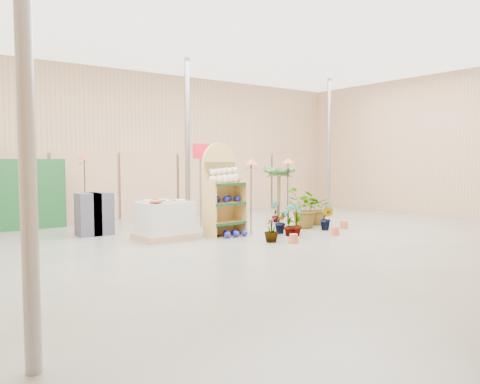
% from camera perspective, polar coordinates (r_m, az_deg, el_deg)
% --- Properties ---
extents(room, '(15.20, 12.10, 4.70)m').
position_cam_1_polar(room, '(10.62, 0.58, 6.30)').
color(room, '#636156').
rests_on(room, ground).
extents(display_shelf, '(0.93, 0.61, 2.18)m').
position_cam_1_polar(display_shelf, '(11.07, -2.28, -0.09)').
color(display_shelf, tan).
rests_on(display_shelf, ground).
extents(teddy_bears, '(0.81, 0.22, 0.36)m').
position_cam_1_polar(teddy_bears, '(10.98, -1.84, 1.89)').
color(teddy_bears, beige).
rests_on(teddy_bears, display_shelf).
extents(gazing_balls_shelf, '(0.80, 0.27, 0.15)m').
position_cam_1_polar(gazing_balls_shelf, '(10.97, -1.89, -0.86)').
color(gazing_balls_shelf, navy).
rests_on(gazing_balls_shelf, display_shelf).
extents(gazing_balls_floor, '(0.63, 0.39, 0.15)m').
position_cam_1_polar(gazing_balls_floor, '(10.86, -0.76, -5.07)').
color(gazing_balls_floor, navy).
rests_on(gazing_balls_floor, ground).
extents(pallet_stack, '(1.23, 1.03, 0.89)m').
position_cam_1_polar(pallet_stack, '(10.60, -9.20, -3.43)').
color(pallet_stack, tan).
rests_on(pallet_stack, ground).
extents(charcoal_planters, '(0.80, 0.50, 1.00)m').
position_cam_1_polar(charcoal_planters, '(11.55, -17.32, -2.58)').
color(charcoal_planters, '#30313B').
rests_on(charcoal_planters, ground).
extents(trellis_stock, '(2.00, 0.30, 1.80)m').
position_cam_1_polar(trellis_stock, '(13.07, -24.85, -0.26)').
color(trellis_stock, '#164C20').
rests_on(trellis_stock, ground).
extents(offer_sign, '(0.50, 0.08, 2.20)m').
position_cam_1_polar(offer_sign, '(12.38, -4.80, 2.98)').
color(offer_sign, gray).
rests_on(offer_sign, ground).
extents(bird_table_front, '(0.34, 0.34, 1.81)m').
position_cam_1_polar(bird_table_front, '(11.11, 1.36, 3.42)').
color(bird_table_front, black).
rests_on(bird_table_front, ground).
extents(bird_table_right, '(0.34, 0.34, 1.82)m').
position_cam_1_polar(bird_table_right, '(12.84, 5.87, 3.53)').
color(bird_table_right, black).
rests_on(bird_table_right, ground).
extents(bird_table_back, '(0.34, 0.34, 1.93)m').
position_cam_1_polar(bird_table_back, '(12.98, -18.47, 3.80)').
color(bird_table_back, black).
rests_on(bird_table_back, ground).
extents(palm, '(0.70, 0.70, 1.69)m').
position_cam_1_polar(palm, '(13.41, 4.76, 2.47)').
color(palm, brown).
rests_on(palm, ground).
extents(potted_plant_0, '(0.52, 0.46, 0.81)m').
position_cam_1_polar(potted_plant_0, '(11.01, 6.88, -3.23)').
color(potted_plant_0, '#385E2B').
rests_on(potted_plant_0, ground).
extents(potted_plant_1, '(0.40, 0.36, 0.58)m').
position_cam_1_polar(potted_plant_1, '(11.32, 5.06, -3.62)').
color(potted_plant_1, '#385E2B').
rests_on(potted_plant_1, ground).
extents(potted_plant_2, '(1.09, 1.00, 1.04)m').
position_cam_1_polar(potted_plant_2, '(12.25, 7.80, -1.97)').
color(potted_plant_2, '#385E2B').
rests_on(potted_plant_2, ground).
extents(potted_plant_4, '(0.29, 0.37, 0.63)m').
position_cam_1_polar(potted_plant_4, '(13.36, 4.29, -2.34)').
color(potted_plant_4, '#385E2B').
rests_on(potted_plant_4, ground).
extents(potted_plant_5, '(0.40, 0.42, 0.59)m').
position_cam_1_polar(potted_plant_5, '(12.09, -0.43, -3.09)').
color(potted_plant_5, '#385E2B').
rests_on(potted_plant_5, ground).
extents(potted_plant_7, '(0.43, 0.43, 0.54)m').
position_cam_1_polar(potted_plant_7, '(10.15, 3.84, -4.60)').
color(potted_plant_7, '#385E2B').
rests_on(potted_plant_7, ground).
extents(potted_plant_8, '(0.40, 0.48, 0.78)m').
position_cam_1_polar(potted_plant_8, '(11.00, 5.94, -3.31)').
color(potted_plant_8, '#385E2B').
rests_on(potted_plant_8, ground).
extents(potted_plant_9, '(0.40, 0.42, 0.61)m').
position_cam_1_polar(potted_plant_9, '(12.01, 10.51, -3.16)').
color(potted_plant_9, '#385E2B').
rests_on(potted_plant_9, ground).
extents(potted_plant_10, '(1.08, 1.09, 0.92)m').
position_cam_1_polar(potted_plant_10, '(12.96, 9.44, -1.94)').
color(potted_plant_10, '#385E2B').
rests_on(potted_plant_10, ground).
extents(potted_plant_11, '(0.42, 0.42, 0.57)m').
position_cam_1_polar(potted_plant_11, '(12.38, -2.43, -2.96)').
color(potted_plant_11, '#385E2B').
rests_on(potted_plant_11, ground).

